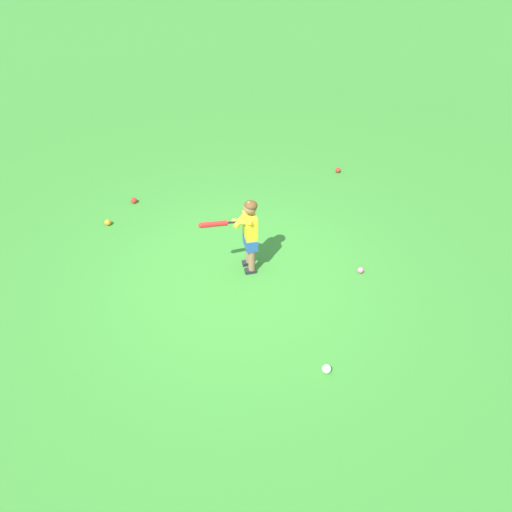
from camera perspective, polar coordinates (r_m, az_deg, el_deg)
ground_plane at (r=6.54m, az=-1.97°, el=-2.47°), size 40.00×40.00×0.00m
child_batter at (r=6.26m, az=-0.97°, el=3.05°), size 0.77×0.33×1.08m
play_ball_center_lawn at (r=8.20m, az=-14.16°, el=6.36°), size 0.10×0.10×0.10m
play_ball_by_bucket at (r=6.73m, az=12.20°, el=-1.64°), size 0.08×0.08×0.08m
play_ball_far_left at (r=7.78m, az=-17.02°, el=3.80°), size 0.10×0.10×0.10m
play_ball_far_right at (r=5.48m, az=8.30°, el=-12.99°), size 0.10×0.10×0.10m
play_ball_behind_batter at (r=8.94m, az=9.60°, el=9.93°), size 0.09×0.09×0.09m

